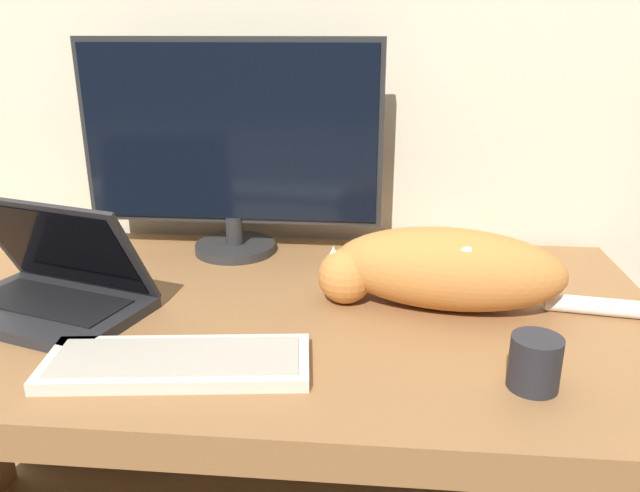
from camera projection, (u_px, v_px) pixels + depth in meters
desk at (229, 375)px, 1.21m from camera, size 1.59×0.78×0.75m
monitor at (231, 144)px, 1.35m from camera, size 0.66×0.18×0.47m
laptop at (52, 289)px, 1.12m from camera, size 0.39×0.31×0.21m
external_keyboard at (177, 362)px, 0.94m from camera, size 0.41×0.19×0.02m
cat at (441, 268)px, 1.13m from camera, size 0.60×0.22×0.15m
coffee_mug at (535, 363)px, 0.88m from camera, size 0.07×0.07×0.08m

